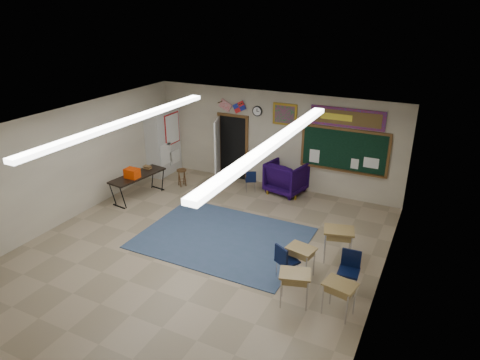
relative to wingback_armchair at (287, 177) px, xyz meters
The scene contains 25 objects.
floor 4.22m from the wingback_armchair, 98.35° to the right, with size 9.00×9.00×0.00m, color gray.
back_wall 1.23m from the wingback_armchair, 150.11° to the left, with size 8.00×0.04×3.00m, color beige.
front_wall 8.73m from the wingback_armchair, 94.03° to the right, with size 8.00×0.04×3.00m, color beige.
left_wall 6.28m from the wingback_armchair, 138.00° to the right, with size 0.04×9.00×3.00m, color beige.
right_wall 5.45m from the wingback_armchair, 50.75° to the right, with size 0.04×9.00×3.00m, color beige.
ceiling 4.89m from the wingback_armchair, 98.35° to the right, with size 8.00×9.00×0.04m, color silver.
area_rug 3.41m from the wingback_armchair, 96.96° to the right, with size 4.00×3.00×0.02m, color #364466.
fluorescent_strips 4.86m from the wingback_armchair, 98.35° to the right, with size 3.86×6.00×0.10m, color white, non-canonical shape.
doorway 2.19m from the wingback_armchair, behind, with size 1.10×0.89×2.16m.
chalkboard 1.89m from the wingback_armchair, 11.09° to the left, with size 2.55×0.14×1.30m.
bulletin_board 2.54m from the wingback_armchair, 11.23° to the left, with size 2.10×0.05×0.55m.
framed_art_print 1.90m from the wingback_armchair, 129.34° to the left, with size 0.75×0.05×0.65m.
wall_clock 2.21m from the wingback_armchair, 164.74° to the left, with size 0.32×0.05×0.32m.
wall_flags 2.84m from the wingback_armchair, behind, with size 1.16×0.06×0.70m, color red, non-canonical shape.
storage_cabinet 4.37m from the wingback_armchair, behind, with size 0.59×1.25×2.20m.
wingback_armchair is the anchor object (origin of this frame).
student_chair_reading 1.11m from the wingback_armchair, 157.68° to the right, with size 0.35×0.35×0.70m, color black, non-canonical shape.
student_chair_desk_a 4.54m from the wingback_armchair, 69.13° to the right, with size 0.42×0.42×0.84m, color black, non-canonical shape.
student_chair_desk_b 4.97m from the wingback_armchair, 54.97° to the right, with size 0.43×0.43×0.86m, color black, non-canonical shape.
student_desk_front_left 4.38m from the wingback_armchair, 65.48° to the right, with size 0.64×0.53×0.68m.
student_desk_front_right 3.87m from the wingback_armchair, 52.14° to the right, with size 0.76×0.64×0.79m.
student_desk_back_left 5.33m from the wingback_armchair, 67.72° to the right, with size 0.69×0.59×0.71m.
student_desk_back_right 5.64m from the wingback_armchair, 59.48° to the right, with size 0.65×0.53×0.69m.
folding_table 4.48m from the wingback_armchair, 148.12° to the right, with size 0.84×1.85×1.02m.
wooden_stool 3.32m from the wingback_armchair, 162.01° to the right, with size 0.31×0.31×0.55m.
Camera 1 is at (4.71, -7.32, 5.44)m, focal length 32.00 mm.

